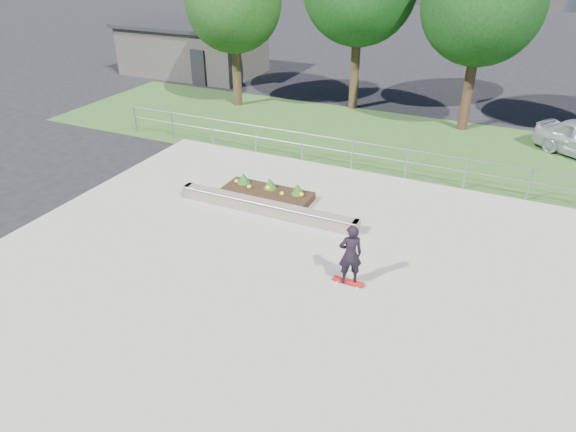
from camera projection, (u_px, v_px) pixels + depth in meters
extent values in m
plane|color=black|center=(256.00, 278.00, 13.11)|extent=(120.00, 120.00, 0.00)
cube|color=#294A1D|center=(378.00, 140.00, 21.84)|extent=(30.00, 8.00, 0.02)
cube|color=gray|center=(256.00, 277.00, 13.10)|extent=(15.00, 15.00, 0.06)
cylinder|color=#96989E|center=(135.00, 119.00, 22.49)|extent=(0.06, 0.06, 1.20)
cylinder|color=gray|center=(173.00, 125.00, 21.74)|extent=(0.06, 0.06, 1.20)
cylinder|color=gray|center=(213.00, 132.00, 21.00)|extent=(0.06, 0.06, 1.20)
cylinder|color=gray|center=(256.00, 139.00, 20.26)|extent=(0.06, 0.06, 1.20)
cylinder|color=#95979D|center=(302.00, 147.00, 19.52)|extent=(0.06, 0.06, 1.20)
cylinder|color=gray|center=(352.00, 155.00, 18.78)|extent=(0.06, 0.06, 1.20)
cylinder|color=gray|center=(406.00, 165.00, 18.04)|extent=(0.06, 0.06, 1.20)
cylinder|color=gray|center=(465.00, 174.00, 17.30)|extent=(0.06, 0.06, 1.20)
cylinder|color=gray|center=(529.00, 185.00, 16.55)|extent=(0.06, 0.06, 1.20)
cylinder|color=gray|center=(353.00, 141.00, 18.51)|extent=(20.00, 0.04, 0.04)
cylinder|color=gray|center=(352.00, 153.00, 18.73)|extent=(20.00, 0.04, 0.04)
cube|color=#32302D|center=(194.00, 50.00, 31.92)|extent=(8.00, 5.00, 2.80)
cube|color=black|center=(191.00, 24.00, 31.20)|extent=(8.40, 5.40, 0.20)
cube|color=black|center=(198.00, 68.00, 29.35)|extent=(0.90, 0.10, 2.00)
cylinder|color=#302113|center=(237.00, 76.00, 25.70)|extent=(0.44, 0.44, 2.93)
sphere|color=black|center=(233.00, 3.00, 24.05)|extent=(4.55, 4.55, 4.55)
cylinder|color=#2F2012|center=(354.00, 74.00, 25.14)|extent=(0.44, 0.44, 3.38)
cylinder|color=black|center=(467.00, 95.00, 22.36)|extent=(0.44, 0.44, 3.15)
sphere|color=black|center=(483.00, 4.00, 20.59)|extent=(4.90, 4.90, 4.90)
cube|color=#6A5C4E|center=(266.00, 208.00, 15.91)|extent=(6.00, 0.40, 0.40)
cylinder|color=gray|center=(263.00, 205.00, 15.65)|extent=(6.00, 0.06, 0.06)
cube|color=brown|center=(188.00, 190.00, 16.98)|extent=(0.15, 0.42, 0.40)
cube|color=#645A49|center=(355.00, 228.00, 14.83)|extent=(0.15, 0.42, 0.40)
cube|color=black|center=(267.00, 194.00, 16.89)|extent=(3.00, 1.20, 0.25)
sphere|color=yellow|center=(236.00, 181.00, 17.31)|extent=(0.14, 0.14, 0.14)
sphere|color=yellow|center=(249.00, 187.00, 16.93)|extent=(0.14, 0.14, 0.14)
sphere|color=yellow|center=(268.00, 188.00, 16.87)|extent=(0.14, 0.14, 0.14)
sphere|color=yellow|center=(282.00, 194.00, 16.49)|extent=(0.14, 0.14, 0.14)
sphere|color=yellow|center=(301.00, 195.00, 16.42)|extent=(0.14, 0.14, 0.14)
cone|color=#194F16|center=(244.00, 178.00, 17.31)|extent=(0.44, 0.44, 0.36)
cone|color=#214B15|center=(270.00, 183.00, 16.94)|extent=(0.44, 0.44, 0.36)
cone|color=#1E4614|center=(298.00, 189.00, 16.57)|extent=(0.44, 0.44, 0.36)
cylinder|color=white|center=(337.00, 282.00, 12.80)|extent=(0.05, 0.03, 0.05)
cylinder|color=white|center=(340.00, 278.00, 12.94)|extent=(0.05, 0.03, 0.05)
cylinder|color=silver|center=(357.00, 287.00, 12.60)|extent=(0.05, 0.03, 0.05)
cylinder|color=silver|center=(359.00, 284.00, 12.75)|extent=(0.05, 0.03, 0.05)
cylinder|color=#9B9BA0|center=(339.00, 279.00, 12.86)|extent=(0.02, 0.18, 0.02)
cylinder|color=#AAAAB0|center=(358.00, 285.00, 12.66)|extent=(0.02, 0.18, 0.02)
cube|color=#AF1615|center=(348.00, 281.00, 12.75)|extent=(0.80, 0.21, 0.02)
imported|color=black|center=(350.00, 254.00, 12.36)|extent=(0.69, 0.62, 1.59)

